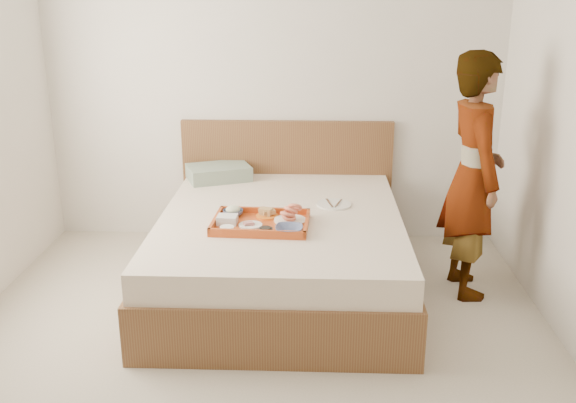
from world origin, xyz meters
The scene contains 17 objects.
ground centered at (0.00, 0.00, 0.00)m, with size 3.50×4.00×0.01m, color #BFB2A1.
wall_back centered at (0.00, 2.00, 1.30)m, with size 3.50×0.01×2.60m, color silver.
wall_front centered at (0.00, -2.00, 1.30)m, with size 3.50×0.01×2.60m, color silver.
bed centered at (0.11, 1.00, 0.27)m, with size 1.65×2.00×0.53m, color brown.
headboard centered at (0.11, 1.97, 0.47)m, with size 1.65×0.06×0.95m, color brown.
pillow centered at (-0.41, 1.78, 0.58)m, with size 0.46×0.31×0.11m, color gray.
tray centered at (0.00, 0.77, 0.56)m, with size 0.58×0.43×0.05m, color #B04F1A.
prawn_plate centered at (0.18, 0.82, 0.55)m, with size 0.20×0.20×0.01m, color white.
navy_bowl_big centered at (0.18, 0.63, 0.57)m, with size 0.17×0.17×0.04m, color #151D4C.
sauce_dish centered at (0.04, 0.61, 0.56)m, with size 0.09×0.09×0.03m, color black.
meat_plate centered at (-0.06, 0.73, 0.55)m, with size 0.14×0.14×0.01m, color white.
bread_plate centered at (0.03, 0.90, 0.55)m, with size 0.14×0.14×0.01m, color orange.
salad_bowl centered at (-0.19, 0.91, 0.57)m, with size 0.13×0.13×0.04m, color #151D4C.
plastic_tub centered at (-0.21, 0.76, 0.57)m, with size 0.12×0.10×0.05m, color silver.
cheese_round centered at (-0.20, 0.64, 0.56)m, with size 0.09×0.09×0.03m, color white.
dinner_plate centered at (0.46, 1.19, 0.54)m, with size 0.23×0.23×0.01m, color white.
person centered at (1.33, 1.04, 0.79)m, with size 0.58×0.38×1.58m, color white.
Camera 1 is at (0.31, -2.97, 1.94)m, focal length 40.43 mm.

